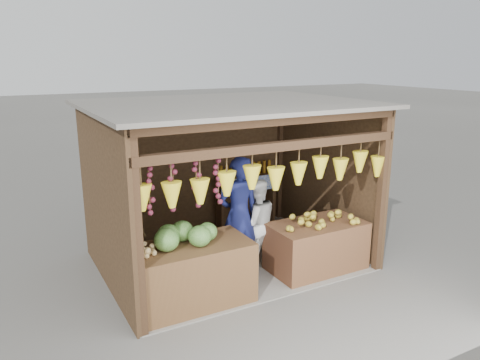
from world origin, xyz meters
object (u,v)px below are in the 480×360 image
object	(u,v)px
counter_left	(193,274)
woman_standing	(256,223)
man_standing	(239,216)
counter_right	(316,246)
vendor_seated	(127,226)

from	to	relation	value
counter_left	woman_standing	xyz separation A→B (m)	(1.39, 0.65, 0.30)
counter_left	man_standing	xyz separation A→B (m)	(1.03, 0.58, 0.51)
counter_left	counter_right	bearing A→B (deg)	1.45
counter_left	woman_standing	distance (m)	1.56
counter_right	vendor_seated	bearing A→B (deg)	157.35
vendor_seated	counter_right	bearing A→B (deg)	-163.74
counter_left	woman_standing	size ratio (longest dim) A/B	1.09
counter_right	man_standing	xyz separation A→B (m)	(-1.13, 0.52, 0.55)
counter_right	man_standing	size ratio (longest dim) A/B	0.80
woman_standing	vendor_seated	world-z (taller)	woman_standing
counter_right	vendor_seated	distance (m)	2.99
man_standing	vendor_seated	world-z (taller)	man_standing
man_standing	woman_standing	size ratio (longest dim) A/B	1.29
counter_right	man_standing	distance (m)	1.36
counter_left	counter_right	distance (m)	2.17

